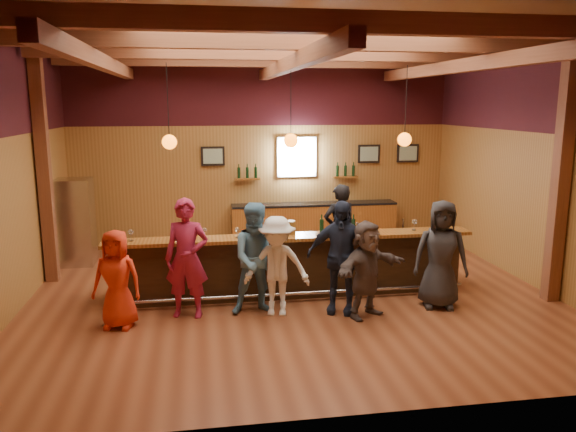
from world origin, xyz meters
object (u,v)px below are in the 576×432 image
at_px(customer_orange, 117,279).
at_px(customer_white, 277,266).
at_px(customer_brown, 366,269).
at_px(bar_counter, 290,263).
at_px(customer_navy, 340,257).
at_px(customer_redvest, 187,258).
at_px(ice_bucket, 290,227).
at_px(bartender, 339,231).
at_px(customer_denim, 258,259).
at_px(customer_dark, 441,254).
at_px(back_bar_cabinet, 314,222).
at_px(stainless_fridge, 76,222).
at_px(bottle_a, 322,226).

relative_size(customer_orange, customer_white, 0.94).
xyz_separation_m(customer_white, customer_brown, (1.38, -0.30, -0.03)).
relative_size(bar_counter, customer_navy, 3.43).
bearing_deg(customer_redvest, ice_bucket, 34.33).
bearing_deg(customer_brown, customer_orange, 147.49).
bearing_deg(bar_counter, bartender, 35.34).
distance_m(customer_denim, customer_white, 0.32).
relative_size(customer_denim, customer_dark, 1.01).
height_order(customer_orange, customer_navy, customer_navy).
xyz_separation_m(bar_counter, customer_dark, (2.30, -1.15, 0.37)).
relative_size(customer_denim, bartender, 1.00).
bearing_deg(customer_brown, back_bar_cabinet, 57.76).
bearing_deg(customer_brown, bar_counter, 95.57).
height_order(customer_brown, customer_dark, customer_dark).
bearing_deg(customer_redvest, customer_denim, 10.14).
relative_size(bar_counter, customer_denim, 3.50).
bearing_deg(stainless_fridge, ice_bucket, -33.22).
bearing_deg(ice_bucket, customer_redvest, -158.05).
distance_m(customer_white, customer_navy, 1.02).
bearing_deg(ice_bucket, customer_white, -111.80).
xyz_separation_m(customer_dark, bartender, (-1.21, 1.93, 0.01)).
distance_m(customer_orange, customer_redvest, 1.09).
bearing_deg(ice_bucket, bar_counter, 77.17).
height_order(bar_counter, bartender, bartender).
distance_m(customer_brown, bottle_a, 1.29).
bearing_deg(ice_bucket, customer_dark, -21.75).
distance_m(bar_counter, customer_white, 1.18).
relative_size(bar_counter, customer_white, 3.94).
height_order(customer_dark, ice_bucket, customer_dark).
relative_size(stainless_fridge, customer_white, 1.12).
relative_size(customer_navy, bottle_a, 5.46).
distance_m(customer_white, customer_dark, 2.70).
bearing_deg(bartender, bottle_a, 50.28).
height_order(customer_white, customer_dark, customer_dark).
bearing_deg(ice_bucket, customer_orange, -160.35).
bearing_deg(customer_denim, customer_navy, -8.88).
distance_m(back_bar_cabinet, ice_bucket, 4.05).
bearing_deg(customer_redvest, customer_orange, -152.01).
xyz_separation_m(customer_orange, bottle_a, (3.32, 0.93, 0.49)).
bearing_deg(bartender, customer_white, 40.95).
distance_m(customer_orange, customer_dark, 5.12).
bearing_deg(customer_orange, customer_denim, 19.50).
xyz_separation_m(back_bar_cabinet, stainless_fridge, (-5.30, -1.12, 0.42)).
xyz_separation_m(customer_orange, customer_redvest, (1.03, 0.29, 0.20)).
distance_m(bar_counter, customer_denim, 1.23).
height_order(customer_navy, bottle_a, customer_navy).
bearing_deg(bar_counter, customer_orange, -156.88).
relative_size(customer_white, customer_dark, 0.89).
bearing_deg(customer_orange, ice_bucket, 32.65).
bearing_deg(customer_brown, bartender, 57.15).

